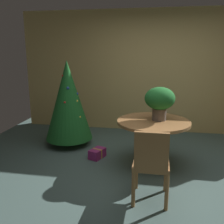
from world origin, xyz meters
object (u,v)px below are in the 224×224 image
Objects in this scene: flower_vase at (160,100)px; holiday_tree at (68,100)px; wooden_chair_near at (151,162)px; round_dining_table at (153,133)px; gift_box_purple at (97,153)px.

holiday_tree reaches higher than flower_vase.
holiday_tree is at bearing 133.44° from wooden_chair_near.
holiday_tree reaches higher than round_dining_table.
flower_vase is 1.51× the size of gift_box_purple.
flower_vase is at bearing 85.77° from wooden_chair_near.
gift_box_purple is (0.67, -0.52, -0.78)m from holiday_tree.
flower_vase is at bearing -20.00° from holiday_tree.
flower_vase reaches higher than gift_box_purple.
wooden_chair_near reaches higher than gift_box_purple.
flower_vase reaches higher than round_dining_table.
round_dining_table is at bearing -22.51° from holiday_tree.
holiday_tree is 1.15m from gift_box_purple.
gift_box_purple is at bearing 175.56° from flower_vase.
gift_box_purple is at bearing 128.57° from wooden_chair_near.
flower_vase is 0.55× the size of wooden_chair_near.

